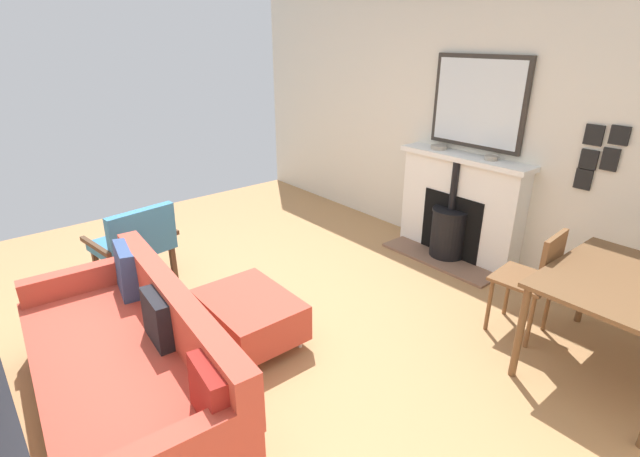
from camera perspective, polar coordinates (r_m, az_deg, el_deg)
ground_plane at (r=3.85m, az=-12.64°, el=-12.33°), size 5.67×6.27×0.01m
wall_left at (r=5.14m, az=15.71°, el=12.43°), size 0.12×6.27×2.66m
fireplace at (r=4.99m, az=16.48°, el=1.94°), size 0.58×1.39×1.08m
mirror_over_mantel at (r=4.84m, az=18.83°, el=14.45°), size 0.04×0.99×0.87m
mantel_bowl_near at (r=5.02m, az=14.41°, el=9.69°), size 0.17×0.17×0.04m
mantel_bowl_far at (r=4.71m, az=20.28°, el=8.17°), size 0.12×0.12×0.04m
sofa at (r=3.13m, az=-22.31°, el=-15.12°), size 1.01×2.07×0.78m
ottoman at (r=3.58m, az=-8.65°, el=-10.36°), size 0.60×0.79×0.37m
armchair_accent at (r=4.49m, az=-21.72°, el=-1.36°), size 0.75×0.66×0.80m
dining_table at (r=3.59m, az=33.49°, el=-6.57°), size 1.13×0.89×0.72m
dining_chair_near_fireplace at (r=3.81m, az=24.96°, el=-5.22°), size 0.43×0.43×0.87m
photo_gallery_row at (r=4.41m, az=31.02°, el=7.83°), size 0.02×0.32×0.56m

